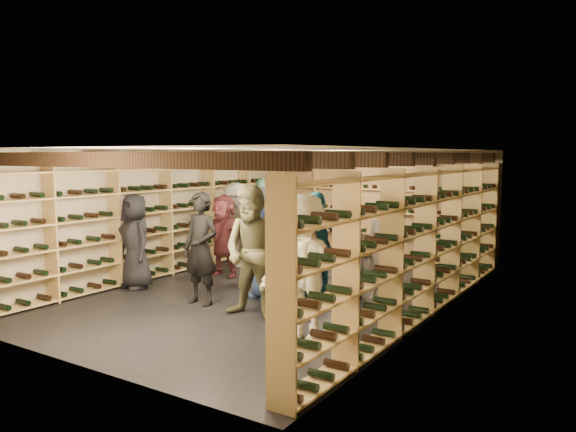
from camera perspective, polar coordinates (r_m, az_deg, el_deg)
The scene contains 23 objects.
ground at distance 9.66m, azimuth -1.13°, elevation -7.64°, with size 8.00×8.00×0.00m, color black.
walls at distance 9.44m, azimuth -1.15°, elevation -0.55°, with size 5.52×8.02×2.40m.
ceiling at distance 9.37m, azimuth -1.17°, elevation 6.75°, with size 5.50×8.00×0.01m, color beige.
ceiling_joists at distance 9.37m, azimuth -1.16°, elevation 5.89°, with size 5.40×7.12×0.18m.
wine_rack_left at distance 11.09m, azimuth -12.23°, elevation -0.33°, with size 0.32×7.50×2.15m.
wine_rack_right at distance 8.31m, azimuth 13.73°, elevation -2.53°, with size 0.32×7.50×2.15m.
wine_rack_back at distance 12.79m, azimuth 8.48°, elevation 0.61°, with size 4.70×0.30×2.15m.
crate_stack_left at distance 10.83m, azimuth 6.05°, elevation -4.31°, with size 0.58×0.48×0.68m.
crate_stack_right at distance 11.03m, azimuth 2.28°, elevation -4.53°, with size 0.58×0.48×0.51m.
crate_loose at distance 10.19m, azimuth 8.57°, elevation -6.48°, with size 0.50×0.33×0.17m, color #A28A56.
person_0 at distance 10.06m, azimuth -15.26°, elevation -2.50°, with size 0.81×0.53×1.65m, color black.
person_1 at distance 8.78m, azimuth -8.85°, elevation -3.29°, with size 0.64×0.42×1.75m, color black.
person_2 at distance 7.98m, azimuth -3.50°, elevation -3.66°, with size 0.92×0.72×1.89m, color brown.
person_3 at distance 6.97m, azimuth 1.64°, elevation -5.35°, with size 1.19×0.68×1.84m, color beige.
person_4 at distance 9.29m, azimuth 2.89°, elevation -2.77°, with size 1.01×0.42×1.72m, color #1E5E78.
person_5 at distance 10.75m, azimuth -6.59°, elevation -1.97°, with size 1.46×0.47×1.58m, color maroon.
person_6 at distance 8.99m, azimuth -2.14°, elevation -2.67°, with size 0.90×0.59×1.85m, color #1A2844.
person_7 at distance 9.10m, azimuth 9.64°, elevation -3.43°, with size 0.58×0.38×1.60m, color gray.
person_8 at distance 8.82m, azimuth 1.30°, elevation -4.00°, with size 0.73×0.57×1.50m, color #4A2818.
person_9 at distance 11.64m, azimuth -5.35°, elevation -0.91°, with size 1.13×0.65×1.75m, color #BBB3AA.
person_10 at distance 10.27m, azimuth -2.49°, elevation -1.42°, with size 1.11×0.46×1.90m, color #2B543A.
person_11 at distance 9.50m, azimuth -0.65°, elevation -3.09°, with size 1.44×0.46×1.55m, color slate.
person_12 at distance 9.17m, azimuth 6.20°, elevation -3.47°, with size 0.76×0.49×1.55m, color #333538.
Camera 1 is at (5.24, -7.77, 2.32)m, focal length 35.00 mm.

